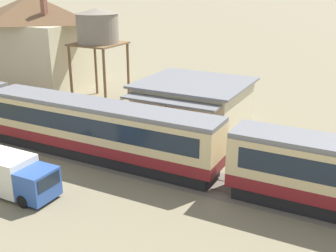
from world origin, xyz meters
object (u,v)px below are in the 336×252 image
(delivery_truck_blue, at_px, (11,174))
(passenger_train, at_px, (101,129))
(yard_tree_0, at_px, (29,38))
(station_building, at_px, (194,104))
(station_house_brown_roof, at_px, (36,39))
(water_tower, at_px, (97,28))

(delivery_truck_blue, bearing_deg, passenger_train, 74.77)
(yard_tree_0, bearing_deg, passenger_train, -37.42)
(station_building, bearing_deg, station_house_brown_roof, 167.08)
(passenger_train, bearing_deg, delivery_truck_blue, -105.23)
(passenger_train, distance_m, yard_tree_0, 35.63)
(station_building, xyz_separation_m, water_tower, (-12.41, 3.07, 5.66))
(passenger_train, height_order, yard_tree_0, yard_tree_0)
(station_building, bearing_deg, passenger_train, -108.21)
(delivery_truck_blue, distance_m, yard_tree_0, 38.97)
(station_house_brown_roof, distance_m, yard_tree_0, 10.43)
(passenger_train, xyz_separation_m, station_building, (3.12, 9.50, -0.26))
(passenger_train, height_order, station_house_brown_roof, station_house_brown_roof)
(passenger_train, distance_m, station_house_brown_roof, 25.44)
(water_tower, height_order, delivery_truck_blue, water_tower)
(passenger_train, relative_size, water_tower, 10.16)
(passenger_train, xyz_separation_m, water_tower, (-9.29, 12.57, 5.40))
(station_building, xyz_separation_m, delivery_truck_blue, (-5.00, -16.39, -0.85))
(passenger_train, xyz_separation_m, delivery_truck_blue, (-1.88, -6.90, -1.10))
(water_tower, xyz_separation_m, yard_tree_0, (-18.97, 9.05, -3.34))
(delivery_truck_blue, xyz_separation_m, yard_tree_0, (-26.37, 28.51, 3.16))
(station_house_brown_roof, distance_m, delivery_truck_blue, 28.90)
(water_tower, bearing_deg, station_building, -13.91)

